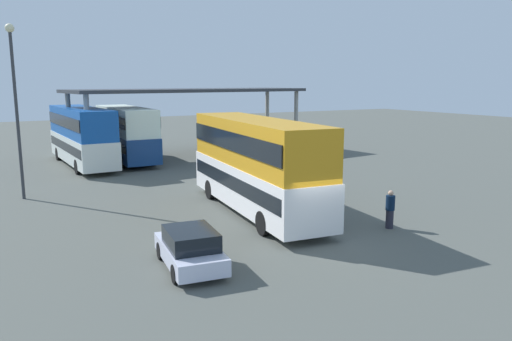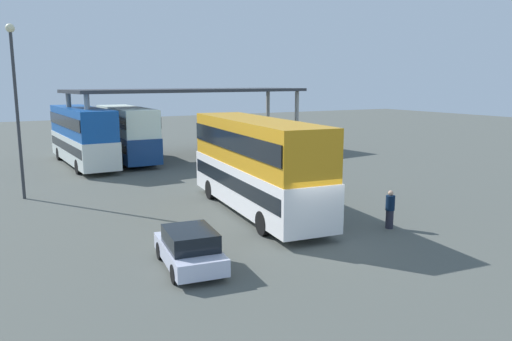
{
  "view_description": "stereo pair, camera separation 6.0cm",
  "coord_description": "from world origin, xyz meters",
  "px_view_note": "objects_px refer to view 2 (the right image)",
  "views": [
    {
      "loc": [
        -10.84,
        -14.95,
        6.09
      ],
      "look_at": [
        0.18,
        4.87,
        2.0
      ],
      "focal_mm": 34.61,
      "sensor_mm": 36.0,
      "label": 1
    },
    {
      "loc": [
        -10.79,
        -14.98,
        6.09
      ],
      "look_at": [
        0.18,
        4.87,
        2.0
      ],
      "focal_mm": 34.61,
      "sensor_mm": 36.0,
      "label": 2
    }
  ],
  "objects_px": {
    "parked_hatchback": "(190,248)",
    "double_decker_main": "(256,162)",
    "lamppost_tall": "(16,93)",
    "pedestrian_waiting": "(390,210)",
    "double_decker_near_canopy": "(82,134)",
    "double_decker_mid_row": "(127,132)"
  },
  "relations": [
    {
      "from": "parked_hatchback",
      "to": "double_decker_main",
      "type": "bearing_deg",
      "value": -39.11
    },
    {
      "from": "double_decker_near_canopy",
      "to": "pedestrian_waiting",
      "type": "distance_m",
      "value": 24.37
    },
    {
      "from": "double_decker_main",
      "to": "double_decker_mid_row",
      "type": "distance_m",
      "value": 18.26
    },
    {
      "from": "double_decker_near_canopy",
      "to": "lamppost_tall",
      "type": "relative_size",
      "value": 1.28
    },
    {
      "from": "double_decker_near_canopy",
      "to": "double_decker_mid_row",
      "type": "distance_m",
      "value": 3.39
    },
    {
      "from": "parked_hatchback",
      "to": "lamppost_tall",
      "type": "relative_size",
      "value": 0.43
    },
    {
      "from": "double_decker_main",
      "to": "double_decker_near_canopy",
      "type": "distance_m",
      "value": 18.41
    },
    {
      "from": "lamppost_tall",
      "to": "parked_hatchback",
      "type": "bearing_deg",
      "value": -73.29
    },
    {
      "from": "lamppost_tall",
      "to": "pedestrian_waiting",
      "type": "height_order",
      "value": "lamppost_tall"
    },
    {
      "from": "double_decker_main",
      "to": "double_decker_near_canopy",
      "type": "bearing_deg",
      "value": 20.66
    },
    {
      "from": "lamppost_tall",
      "to": "pedestrian_waiting",
      "type": "distance_m",
      "value": 19.25
    },
    {
      "from": "double_decker_near_canopy",
      "to": "pedestrian_waiting",
      "type": "height_order",
      "value": "double_decker_near_canopy"
    },
    {
      "from": "parked_hatchback",
      "to": "double_decker_near_canopy",
      "type": "distance_m",
      "value": 23.05
    },
    {
      "from": "pedestrian_waiting",
      "to": "parked_hatchback",
      "type": "bearing_deg",
      "value": 149.72
    },
    {
      "from": "double_decker_main",
      "to": "parked_hatchback",
      "type": "height_order",
      "value": "double_decker_main"
    },
    {
      "from": "parked_hatchback",
      "to": "lamppost_tall",
      "type": "xyz_separation_m",
      "value": [
        -4.05,
        13.48,
        4.86
      ]
    },
    {
      "from": "parked_hatchback",
      "to": "lamppost_tall",
      "type": "height_order",
      "value": "lamppost_tall"
    },
    {
      "from": "parked_hatchback",
      "to": "lamppost_tall",
      "type": "bearing_deg",
      "value": 23.6
    },
    {
      "from": "double_decker_main",
      "to": "parked_hatchback",
      "type": "distance_m",
      "value": 7.67
    },
    {
      "from": "double_decker_near_canopy",
      "to": "parked_hatchback",
      "type": "bearing_deg",
      "value": 176.07
    },
    {
      "from": "double_decker_main",
      "to": "lamppost_tall",
      "type": "xyz_separation_m",
      "value": [
        -9.42,
        8.29,
        3.12
      ]
    },
    {
      "from": "parked_hatchback",
      "to": "double_decker_near_canopy",
      "type": "bearing_deg",
      "value": 5.29
    }
  ]
}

